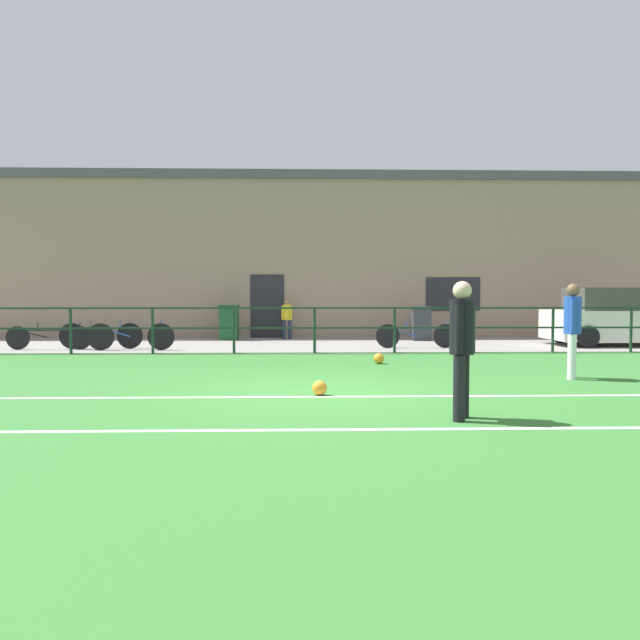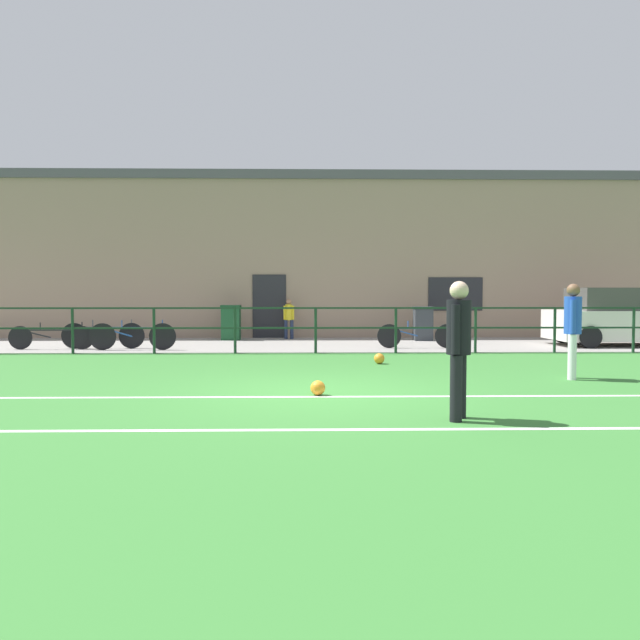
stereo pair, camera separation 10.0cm
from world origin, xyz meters
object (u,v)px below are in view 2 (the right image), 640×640
Objects in this scene: bicycle_parked_0 at (418,335)px; bicycle_parked_3 at (103,335)px; trash_bin_1 at (423,323)px; soccer_ball_match at (379,359)px; soccer_ball_spare at (318,388)px; trash_bin_0 at (231,322)px; spectator_child at (289,316)px; bicycle_parked_1 at (51,337)px; bicycle_parked_2 at (132,336)px; player_goalkeeper at (459,341)px; player_striker at (573,325)px; parked_car_red at (622,318)px.

bicycle_parked_3 reaches higher than bicycle_parked_0.
bicycle_parked_0 is 2.09× the size of trash_bin_1.
soccer_ball_spare is (-1.37, -3.95, -0.00)m from soccer_ball_match.
soccer_ball_spare is 0.20× the size of trash_bin_0.
spectator_child is 1.22× the size of trash_bin_1.
bicycle_parked_1 is 2.20m from bicycle_parked_2.
player_goalkeeper is 0.75× the size of bicycle_parked_3.
player_goalkeeper is 9.31m from bicycle_parked_0.
bicycle_parked_0 reaches higher than soccer_ball_match.
bicycle_parked_0 is 8.43m from bicycle_parked_3.
bicycle_parked_3 is at bearing 153.37° from soccer_ball_match.
player_striker is 0.75× the size of bicycle_parked_1.
soccer_ball_spare is at bearing -109.16° from soccer_ball_match.
spectator_child is at bearing 34.14° from bicycle_parked_3.
bicycle_parked_0 reaches higher than soccer_ball_spare.
soccer_ball_spare is 10.63m from trash_bin_1.
player_goalkeeper is at bearing 163.53° from player_striker.
soccer_ball_match is at bearing 70.84° from soccer_ball_spare.
spectator_child is 7.08m from bicycle_parked_1.
trash_bin_0 reaches higher than soccer_ball_match.
player_goalkeeper reaches higher than parked_car_red.
trash_bin_1 reaches higher than bicycle_parked_1.
soccer_ball_spare is (-1.64, 1.77, -0.83)m from player_goalkeeper.
soccer_ball_match is at bearing 28.32° from player_goalkeeper.
player_goalkeeper is 12.40m from bicycle_parked_1.
parked_car_red reaches higher than bicycle_parked_0.
bicycle_parked_0 is (1.19, 9.22, -0.58)m from player_goalkeeper.
soccer_ball_match is 0.21× the size of trash_bin_0.
player_striker is 10.51m from spectator_child.
player_goalkeeper reaches higher than bicycle_parked_0.
bicycle_parked_0 is at bearing 1.32° from bicycle_parked_1.
bicycle_parked_3 is (-4.86, -3.29, -0.37)m from spectator_child.
bicycle_parked_1 is 1.01× the size of bicycle_parked_3.
bicycle_parked_0 is 2.01× the size of trash_bin_0.
parked_car_red is at bearing 164.88° from spectator_child.
bicycle_parked_0 is at bearing -103.61° from trash_bin_1.
bicycle_parked_1 is at bearing 133.61° from soccer_ball_spare.
player_striker is 1.58× the size of trash_bin_1.
bicycle_parked_2 is 1.02× the size of bicycle_parked_3.
player_goalkeeper reaches higher than trash_bin_0.
trash_bin_0 reaches higher than trash_bin_1.
spectator_child is 0.58× the size of bicycle_parked_3.
spectator_child reaches higher than bicycle_parked_3.
parked_car_red reaches higher than soccer_ball_match.
player_goalkeeper is at bearing -87.33° from soccer_ball_match.
player_goalkeeper is at bearing 101.05° from spectator_child.
bicycle_parked_1 is at bearing -176.66° from parked_car_red.
soccer_ball_spare is 10.69m from trash_bin_0.
bicycle_parked_3 is (-10.09, 5.82, -0.57)m from player_striker.
bicycle_parked_0 is (2.83, 7.45, 0.25)m from soccer_ball_spare.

